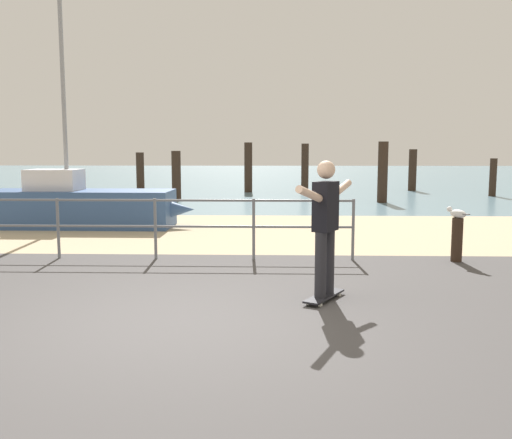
# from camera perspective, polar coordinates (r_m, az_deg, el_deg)

# --- Properties ---
(ground_plane) EXTENTS (24.00, 10.00, 0.04)m
(ground_plane) POSITION_cam_1_polar(r_m,az_deg,el_deg) (5.19, -11.07, -14.05)
(ground_plane) COLOR #474444
(ground_plane) RESTS_ON ground
(beach_strip) EXTENTS (24.00, 6.00, 0.04)m
(beach_strip) POSITION_cam_1_polar(r_m,az_deg,el_deg) (12.90, -3.17, -1.21)
(beach_strip) COLOR tan
(beach_strip) RESTS_ON ground
(sea_surface) EXTENTS (72.00, 50.00, 0.04)m
(sea_surface) POSITION_cam_1_polar(r_m,az_deg,el_deg) (40.77, 0.24, 4.48)
(sea_surface) COLOR slate
(sea_surface) RESTS_ON ground
(railing_fence) EXTENTS (10.04, 0.05, 1.05)m
(railing_fence) POSITION_cam_1_polar(r_m,az_deg,el_deg) (10.08, -19.52, 0.06)
(railing_fence) COLOR slate
(railing_fence) RESTS_ON ground
(sailboat) EXTENTS (4.96, 1.43, 5.39)m
(sailboat) POSITION_cam_1_polar(r_m,az_deg,el_deg) (14.03, -16.82, 1.33)
(sailboat) COLOR #335184
(sailboat) RESTS_ON ground
(skateboard) EXTENTS (0.57, 0.79, 0.08)m
(skateboard) POSITION_cam_1_polar(r_m,az_deg,el_deg) (7.02, 6.95, -7.76)
(skateboard) COLOR black
(skateboard) RESTS_ON ground
(skateboarder) EXTENTS (0.79, 1.30, 1.65)m
(skateboarder) POSITION_cam_1_polar(r_m,az_deg,el_deg) (6.84, 7.07, -0.04)
(skateboarder) COLOR #26262B
(skateboarder) RESTS_ON skateboard
(bollard_short) EXTENTS (0.18, 0.18, 0.75)m
(bollard_short) POSITION_cam_1_polar(r_m,az_deg,el_deg) (9.85, 19.76, -2.01)
(bollard_short) COLOR #332319
(bollard_short) RESTS_ON ground
(seagull) EXTENTS (0.28, 0.45, 0.18)m
(seagull) POSITION_cam_1_polar(r_m,az_deg,el_deg) (9.80, 19.80, 0.60)
(seagull) COLOR white
(seagull) RESTS_ON bollard_short
(groyne_post_0) EXTENTS (0.36, 0.36, 1.75)m
(groyne_post_0) POSITION_cam_1_polar(r_m,az_deg,el_deg) (25.95, -11.70, 4.77)
(groyne_post_0) COLOR #332319
(groyne_post_0) RESTS_ON ground
(groyne_post_1) EXTENTS (0.34, 0.34, 1.82)m
(groyne_post_1) POSITION_cam_1_polar(r_m,az_deg,el_deg) (20.81, -8.11, 4.42)
(groyne_post_1) COLOR #332319
(groyne_post_1) RESTS_ON ground
(groyne_post_2) EXTENTS (0.35, 0.35, 2.18)m
(groyne_post_2) POSITION_cam_1_polar(r_m,az_deg,el_deg) (24.52, -0.79, 5.30)
(groyne_post_2) COLOR #332319
(groyne_post_2) RESTS_ON ground
(groyne_post_3) EXTENTS (0.32, 0.32, 2.13)m
(groyne_post_3) POSITION_cam_1_polar(r_m,az_deg,el_deg) (24.48, 5.00, 5.21)
(groyne_post_3) COLOR #332319
(groyne_post_3) RESTS_ON ground
(groyne_post_4) EXTENTS (0.35, 0.35, 2.15)m
(groyne_post_4) POSITION_cam_1_polar(r_m,az_deg,el_deg) (20.18, 12.76, 4.69)
(groyne_post_4) COLOR #332319
(groyne_post_4) RESTS_ON ground
(groyne_post_5) EXTENTS (0.36, 0.36, 1.89)m
(groyne_post_5) POSITION_cam_1_polar(r_m,az_deg,el_deg) (26.41, 15.63, 4.85)
(groyne_post_5) COLOR #332319
(groyne_post_5) RESTS_ON ground
(groyne_post_6) EXTENTS (0.28, 0.28, 1.53)m
(groyne_post_6) POSITION_cam_1_polar(r_m,az_deg,el_deg) (24.31, 22.96, 3.95)
(groyne_post_6) COLOR #332319
(groyne_post_6) RESTS_ON ground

